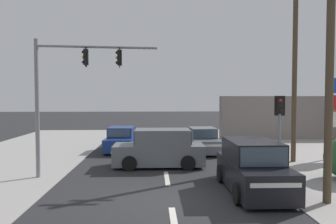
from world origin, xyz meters
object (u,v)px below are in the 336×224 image
Objects in this scene: pedestal_signal_right_kerb at (280,123)px; utility_pole_midground_right at (295,58)px; utility_pole_foreground_right at (326,40)px; suv_crossing_left at (160,149)px; traffic_signal_mast at (68,82)px; suv_oncoming_mid at (253,168)px; sedan_receding_far at (121,140)px; sedan_kerbside_parked at (203,141)px.

utility_pole_midground_right is at bearing 58.81° from pedestal_signal_right_kerb.
utility_pole_foreground_right is 9.11m from suv_crossing_left.
utility_pole_foreground_right is at bearing -23.56° from traffic_signal_mast.
traffic_signal_mast is (-11.28, -2.82, -1.46)m from utility_pole_midground_right.
sedan_receding_far is at bearing 121.04° from suv_oncoming_mid.
traffic_signal_mast is (-9.30, 4.06, -1.18)m from utility_pole_foreground_right.
pedestal_signal_right_kerb is 0.83× the size of sedan_receding_far.
utility_pole_foreground_right is 2.79× the size of pedestal_signal_right_kerb.
traffic_signal_mast is 5.53m from suv_crossing_left.
sedan_receding_far is at bearing 171.85° from sedan_kerbside_parked.
utility_pole_midground_right is 1.79× the size of traffic_signal_mast.
sedan_receding_far is at bearing 133.54° from pedestal_signal_right_kerb.
utility_pole_foreground_right is 5.05m from suv_oncoming_mid.
sedan_kerbside_parked is at bearing 103.27° from utility_pole_foreground_right.
utility_pole_foreground_right is 14.24m from sedan_receding_far.
sedan_receding_far is (-5.25, 0.75, 0.00)m from sedan_kerbside_parked.
suv_crossing_left is at bearing 126.65° from suv_oncoming_mid.
utility_pole_foreground_right is at bearing -55.21° from sedan_receding_far.
traffic_signal_mast is 8.49m from suv_oncoming_mid.
utility_pole_midground_right is at bearing 7.13° from suv_crossing_left.
suv_crossing_left is at bearing -172.87° from utility_pole_midground_right.
utility_pole_midground_right is 8.17m from suv_oncoming_mid.
pedestal_signal_right_kerb is at bearing -28.67° from suv_crossing_left.
utility_pole_midground_right is 2.49× the size of sedan_kerbside_parked.
utility_pole_midground_right is 2.48× the size of sedan_receding_far.
suv_crossing_left is 5.18m from sedan_kerbside_parked.
pedestal_signal_right_kerb is (-0.23, 3.22, -2.91)m from utility_pole_foreground_right.
suv_crossing_left is 5.64m from sedan_receding_far.
utility_pole_midground_right is 11.72m from traffic_signal_mast.
pedestal_signal_right_kerb is at bearing 46.54° from suv_oncoming_mid.
utility_pole_midground_right reaches higher than pedestal_signal_right_kerb.
utility_pole_foreground_right is at bearing -48.59° from suv_crossing_left.
sedan_kerbside_parked is at bearing 142.13° from utility_pole_midground_right.
pedestal_signal_right_kerb is (-2.21, -3.66, -3.18)m from utility_pole_midground_right.
utility_pole_foreground_right is at bearing -37.35° from suv_oncoming_mid.
utility_pole_midground_right is 2.35× the size of suv_crossing_left.
suv_oncoming_mid is (3.36, -4.51, 0.00)m from suv_crossing_left.
sedan_receding_far is at bearing 115.44° from suv_crossing_left.
utility_pole_midground_right is 3.01× the size of pedestal_signal_right_kerb.
utility_pole_foreground_right is at bearing -85.88° from pedestal_signal_right_kerb.
suv_oncoming_mid is (-1.90, 1.45, -4.45)m from utility_pole_foreground_right.
traffic_signal_mast is at bearing -165.98° from utility_pole_midground_right.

